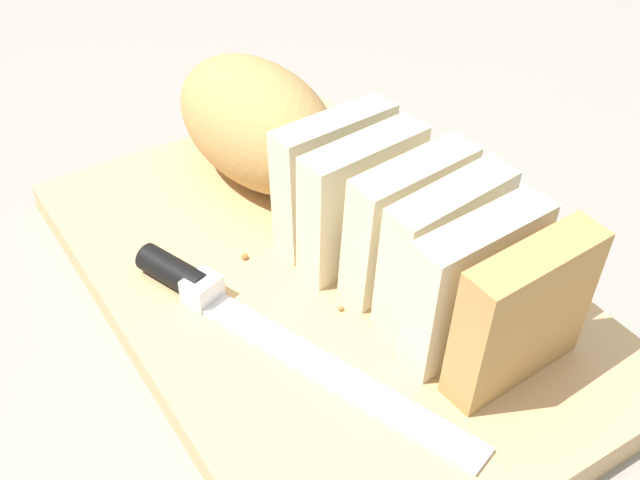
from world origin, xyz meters
TOP-DOWN VIEW (x-y plane):
  - ground_plane at (0.00, 0.00)m, footprint 3.00×3.00m
  - cutting_board at (0.00, 0.00)m, footprint 0.44×0.29m
  - bread_loaf at (-0.04, 0.03)m, footprint 0.38×0.13m
  - bread_knife at (-0.00, -0.08)m, footprint 0.27×0.11m
  - crumb_near_knife at (-0.02, 0.04)m, footprint 0.01×0.01m
  - crumb_near_loaf at (0.04, -0.01)m, footprint 0.00×0.00m
  - crumb_stray_left at (-0.04, -0.04)m, footprint 0.01×0.01m

SIDE VIEW (x-z plane):
  - ground_plane at x=0.00m, z-range 0.00..0.00m
  - cutting_board at x=0.00m, z-range 0.00..0.02m
  - crumb_near_loaf at x=0.04m, z-range 0.02..0.03m
  - crumb_stray_left at x=-0.04m, z-range 0.02..0.03m
  - crumb_near_knife at x=-0.02m, z-range 0.02..0.03m
  - bread_knife at x=0.00m, z-range 0.02..0.04m
  - bread_loaf at x=-0.04m, z-range 0.02..0.12m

